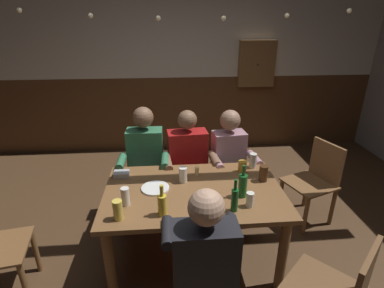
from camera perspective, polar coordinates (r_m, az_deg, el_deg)
name	(u,v)px	position (r m, az deg, el deg)	size (l,w,h in m)	color
ground_plane	(193,249)	(3.08, 0.15, -19.35)	(7.54, 7.54, 0.00)	#4C331E
back_wall_upper	(179,35)	(4.79, -2.57, 20.02)	(6.28, 0.12, 1.25)	silver
back_wall_wainscot	(180,113)	(5.01, -2.32, 5.94)	(6.28, 0.12, 1.19)	brown
dining_table	(194,201)	(2.62, 0.34, -10.72)	(1.51, 0.95, 0.73)	brown
person_0	(145,160)	(3.20, -8.91, -3.10)	(0.52, 0.51, 1.24)	#33724C
person_1	(189,161)	(3.20, -0.63, -3.23)	(0.58, 0.56, 1.19)	#AD1919
person_2	(230,159)	(3.27, 7.34, -2.90)	(0.52, 0.54, 1.19)	#B78493
person_3	(204,257)	(2.05, 2.21, -20.69)	(0.54, 0.50, 1.20)	black
chair_empty_far_end	(315,180)	(3.47, 22.40, -6.33)	(0.57, 0.57, 0.88)	brown
table_candle	(197,171)	(2.77, 0.94, -5.21)	(0.04, 0.04, 0.08)	#F9E08C
condiment_caddy	(122,174)	(2.82, -13.27, -5.60)	(0.14, 0.10, 0.05)	#B2B7BC
plate_0	(155,188)	(2.59, -7.01, -8.34)	(0.24, 0.24, 0.01)	white
bottle_0	(162,204)	(2.24, -5.69, -11.33)	(0.07, 0.07, 0.25)	gold
bottle_1	(243,185)	(2.46, 9.62, -7.71)	(0.07, 0.07, 0.28)	#195923
bottle_2	(235,199)	(2.29, 8.13, -10.31)	(0.05, 0.05, 0.27)	#195923
pint_glass_0	(220,212)	(2.22, 5.32, -12.81)	(0.07, 0.07, 0.11)	#4C2D19
pint_glass_1	(242,167)	(2.85, 9.54, -4.26)	(0.08, 0.08, 0.11)	gold
pint_glass_2	(263,173)	(2.74, 13.45, -5.45)	(0.08, 0.08, 0.15)	#4C2D19
pint_glass_3	(125,197)	(2.40, -12.57, -9.74)	(0.07, 0.07, 0.15)	white
pint_glass_4	(183,175)	(2.65, -1.72, -5.88)	(0.07, 0.07, 0.14)	white
pint_glass_5	(250,200)	(2.38, 10.96, -10.36)	(0.06, 0.06, 0.12)	white
pint_glass_6	(253,161)	(2.95, 11.52, -3.12)	(0.07, 0.07, 0.14)	white
pint_glass_7	(118,210)	(2.26, -13.93, -12.10)	(0.07, 0.07, 0.15)	#E5C64C
wall_dart_cabinet	(257,64)	(4.90, 12.22, 14.72)	(0.56, 0.15, 0.70)	brown
string_lights	(191,8)	(2.42, -0.13, 24.48)	(4.43, 0.04, 0.21)	#F9EAB2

